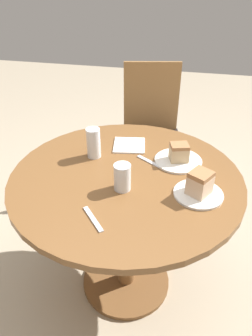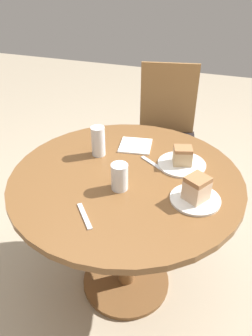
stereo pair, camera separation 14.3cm
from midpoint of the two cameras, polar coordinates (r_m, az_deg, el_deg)
name	(u,v)px [view 2 (the right image)]	position (r m, az deg, el deg)	size (l,w,h in m)	color
ground_plane	(126,281)	(1.97, 2.20, -19.23)	(8.00, 8.00, 0.00)	tan
table	(126,202)	(1.54, 2.66, -6.05)	(1.04, 1.04, 0.73)	brown
chair	(166,135)	(2.30, 8.71, 5.64)	(0.48, 0.48, 0.96)	olive
plate_near	(182,164)	(1.55, 12.28, 0.59)	(0.22, 0.22, 0.01)	silver
plate_far	(195,199)	(1.35, 14.95, -5.39)	(0.20, 0.20, 0.01)	silver
cake_slice_near	(183,156)	(1.53, 12.48, 2.05)	(0.10, 0.09, 0.08)	tan
cake_slice_far	(197,188)	(1.32, 15.29, -3.52)	(0.11, 0.11, 0.10)	beige
glass_lemonade	(98,142)	(1.57, -2.26, 4.39)	(0.07, 0.07, 0.15)	silver
glass_water	(120,178)	(1.35, 1.92, -1.90)	(0.07, 0.07, 0.12)	silver
napkin_stack	(135,146)	(1.67, 4.11, 3.84)	(0.18, 0.18, 0.01)	white
fork	(153,163)	(1.54, 7.32, 0.71)	(0.14, 0.10, 0.00)	silver
spoon	(85,216)	(1.24, -3.95, -8.45)	(0.11, 0.13, 0.00)	silver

